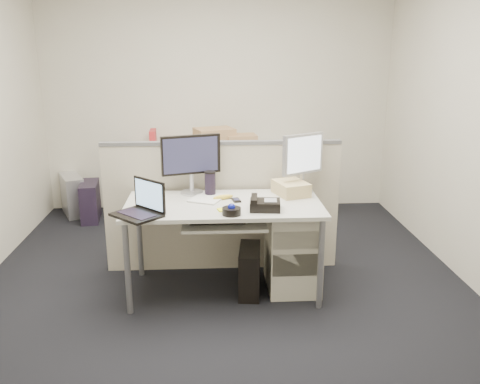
{
  "coord_description": "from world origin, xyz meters",
  "views": [
    {
      "loc": [
        -0.09,
        -3.71,
        1.89
      ],
      "look_at": [
        0.14,
        0.15,
        0.77
      ],
      "focal_mm": 38.0,
      "sensor_mm": 36.0,
      "label": 1
    }
  ],
  "objects": [
    {
      "name": "floor",
      "position": [
        0.0,
        0.0,
        -0.01
      ],
      "size": [
        4.0,
        4.5,
        0.01
      ],
      "primitive_type": "cube",
      "color": "black",
      "rests_on": "ground"
    },
    {
      "name": "wall_back",
      "position": [
        0.0,
        2.25,
        1.35
      ],
      "size": [
        4.0,
        0.02,
        2.7
      ],
      "primitive_type": "cube",
      "color": "beige",
      "rests_on": "ground"
    },
    {
      "name": "wall_front",
      "position": [
        0.0,
        -2.25,
        1.35
      ],
      "size": [
        4.0,
        0.02,
        2.7
      ],
      "primitive_type": "cube",
      "color": "beige",
      "rests_on": "ground"
    },
    {
      "name": "desk",
      "position": [
        0.0,
        0.0,
        0.66
      ],
      "size": [
        1.5,
        0.75,
        0.73
      ],
      "color": "beige",
      "rests_on": "floor"
    },
    {
      "name": "keyboard_tray",
      "position": [
        0.0,
        -0.18,
        0.62
      ],
      "size": [
        0.62,
        0.32,
        0.02
      ],
      "primitive_type": "cube",
      "color": "beige",
      "rests_on": "desk"
    },
    {
      "name": "drawer_pedestal",
      "position": [
        0.55,
        0.05,
        0.33
      ],
      "size": [
        0.4,
        0.55,
        0.65
      ],
      "primitive_type": "cube",
      "color": "beige",
      "rests_on": "floor"
    },
    {
      "name": "cubicle_partition",
      "position": [
        0.0,
        0.45,
        0.55
      ],
      "size": [
        2.0,
        0.06,
        1.1
      ],
      "primitive_type": "cube",
      "color": "#AAA08E",
      "rests_on": "floor"
    },
    {
      "name": "back_counter",
      "position": [
        0.0,
        1.93,
        0.36
      ],
      "size": [
        2.0,
        0.6,
        0.72
      ],
      "primitive_type": "cube",
      "color": "beige",
      "rests_on": "floor"
    },
    {
      "name": "monitor_main",
      "position": [
        -0.25,
        0.28,
        0.97
      ],
      "size": [
        0.52,
        0.32,
        0.48
      ],
      "primitive_type": "cube",
      "rotation": [
        0.0,
        0.0,
        0.3
      ],
      "color": "black",
      "rests_on": "desk"
    },
    {
      "name": "monitor_small",
      "position": [
        0.65,
        0.27,
        0.97
      ],
      "size": [
        0.44,
        0.37,
        0.48
      ],
      "primitive_type": "cube",
      "rotation": [
        0.0,
        0.0,
        0.53
      ],
      "color": "#B7B7BC",
      "rests_on": "desk"
    },
    {
      "name": "laptop",
      "position": [
        -0.62,
        -0.28,
        0.85
      ],
      "size": [
        0.41,
        0.41,
        0.25
      ],
      "primitive_type": "cube",
      "rotation": [
        0.0,
        0.0,
        -0.77
      ],
      "color": "black",
      "rests_on": "desk"
    },
    {
      "name": "trackball",
      "position": [
        0.05,
        -0.28,
        0.76
      ],
      "size": [
        0.18,
        0.18,
        0.05
      ],
      "primitive_type": "cylinder",
      "rotation": [
        0.0,
        0.0,
        0.38
      ],
      "color": "black",
      "rests_on": "desk"
    },
    {
      "name": "desk_phone",
      "position": [
        0.3,
        -0.18,
        0.76
      ],
      "size": [
        0.24,
        0.2,
        0.07
      ],
      "primitive_type": "cube",
      "rotation": [
        0.0,
        0.0,
        -0.1
      ],
      "color": "black",
      "rests_on": "desk"
    },
    {
      "name": "paper_stack",
      "position": [
        -0.12,
        0.12,
        0.74
      ],
      "size": [
        0.33,
        0.36,
        0.01
      ],
      "primitive_type": "cube",
      "rotation": [
        0.0,
        0.0,
        -0.43
      ],
      "color": "silver",
      "rests_on": "desk"
    },
    {
      "name": "sticky_pad",
      "position": [
        -0.01,
        -0.18,
        0.74
      ],
      "size": [
        0.09,
        0.09,
        0.01
      ],
      "primitive_type": "cube",
      "rotation": [
        0.0,
        0.0,
        0.31
      ],
      "color": "#F0F419",
      "rests_on": "desk"
    },
    {
      "name": "travel_mug",
      "position": [
        -0.1,
        0.22,
        0.82
      ],
      "size": [
        0.1,
        0.1,
        0.19
      ],
      "primitive_type": "cylinder",
      "rotation": [
        0.0,
        0.0,
        -0.12
      ],
      "color": "black",
      "rests_on": "desk"
    },
    {
      "name": "banana",
      "position": [
        0.0,
        0.1,
        0.75
      ],
      "size": [
        0.17,
        0.1,
        0.04
      ],
      "primitive_type": "ellipsoid",
      "rotation": [
        0.0,
        0.0,
        0.35
      ],
      "color": "yellow",
      "rests_on": "desk"
    },
    {
      "name": "cellphone",
      "position": [
        0.1,
        0.05,
        0.74
      ],
      "size": [
        0.07,
        0.11,
        0.01
      ],
      "primitive_type": "cube",
      "rotation": [
        0.0,
        0.0,
        0.21
      ],
      "color": "black",
      "rests_on": "desk"
    },
    {
      "name": "manila_folders",
      "position": [
        0.55,
        0.2,
        0.78
      ],
      "size": [
        0.3,
        0.34,
        0.11
      ],
      "primitive_type": "cube",
      "rotation": [
        0.0,
        0.0,
        0.32
      ],
      "color": "tan",
      "rests_on": "desk"
    },
    {
      "name": "keyboard",
      "position": [
        -0.05,
        -0.14,
        0.64
      ],
      "size": [
        0.41,
        0.15,
        0.02
      ],
      "primitive_type": "cube",
      "rotation": [
        0.0,
        0.0,
        0.01
      ],
      "color": "black",
      "rests_on": "keyboard_tray"
    },
    {
      "name": "pc_tower_desk",
      "position": [
        0.2,
        -0.05,
        0.19
      ],
      "size": [
        0.2,
        0.41,
        0.37
      ],
      "primitive_type": "cube",
      "rotation": [
        0.0,
        0.0,
        -0.11
      ],
      "color": "black",
      "rests_on": "floor"
    },
    {
      "name": "pc_tower_spare_dark",
      "position": [
        -1.45,
        1.81,
        0.21
      ],
      "size": [
        0.24,
        0.48,
        0.43
      ],
      "primitive_type": "cube",
      "rotation": [
        0.0,
        0.0,
        0.12
      ],
      "color": "black",
      "rests_on": "floor"
    },
    {
      "name": "pc_tower_spare_silver",
      "position": [
        -1.7,
        2.03,
        0.23
      ],
      "size": [
        0.38,
        0.53,
        0.46
      ],
      "primitive_type": "cube",
      "rotation": [
        0.0,
        0.0,
        0.42
      ],
      "color": "#B7B7BC",
      "rests_on": "floor"
    },
    {
      "name": "cardboard_box_left",
      "position": [
        -0.05,
        1.81,
        0.87
      ],
      "size": [
        0.48,
        0.42,
        0.3
      ],
      "primitive_type": "cube",
      "rotation": [
        0.0,
        0.0,
        0.33
      ],
      "color": "tan",
      "rests_on": "back_counter"
    },
    {
      "name": "cardboard_box_right",
      "position": [
        0.25,
        1.81,
        0.84
      ],
      "size": [
        0.35,
        0.28,
        0.23
      ],
      "primitive_type": "cube",
      "rotation": [
        0.0,
        0.0,
        0.11
      ],
      "color": "tan",
      "rests_on": "back_counter"
    },
    {
      "name": "red_binder",
      "position": [
        -0.74,
        2.03,
        0.85
      ],
      "size": [
        0.08,
        0.28,
        0.26
      ],
      "primitive_type": "cube",
      "rotation": [
        0.0,
        0.0,
        0.04
      ],
      "color": "#AC2224",
      "rests_on": "back_counter"
    }
  ]
}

